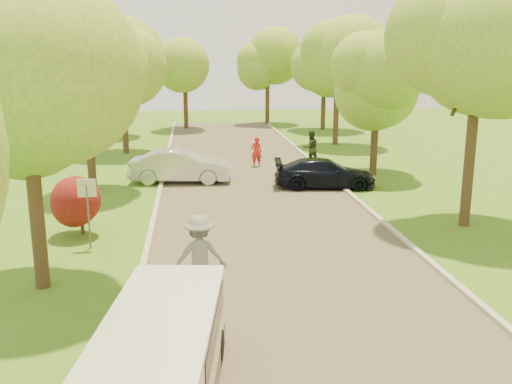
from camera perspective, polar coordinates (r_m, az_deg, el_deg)
name	(u,v)px	position (r m, az deg, el deg)	size (l,w,h in m)	color
ground	(300,291)	(14.64, 4.39, -9.81)	(100.00, 100.00, 0.00)	#426A19
road	(261,209)	(22.13, 0.50, -1.69)	(8.00, 60.00, 0.01)	#4C4438
curb_left	(155,211)	(22.00, -10.03, -1.83)	(0.18, 60.00, 0.12)	#B2AD9E
curb_right	(362,204)	(22.95, 10.59, -1.23)	(0.18, 60.00, 0.12)	#B2AD9E
street_sign	(87,199)	(17.99, -16.51, -0.66)	(0.55, 0.06, 2.17)	#59595E
red_shrub	(81,202)	(19.62, -17.14, -0.96)	(1.70, 1.70, 1.95)	#382619
tree_l_mida	(33,82)	(14.68, -21.37, 10.21)	(4.71, 4.60, 7.39)	#382619
tree_l_midb	(91,85)	(25.58, -16.22, 10.24)	(4.30, 4.20, 6.62)	#382619
tree_l_far	(125,62)	(35.41, -12.95, 12.58)	(4.92, 4.80, 7.79)	#382619
tree_r_mida	(484,64)	(20.60, 21.87, 11.84)	(5.13, 5.00, 7.95)	#382619
tree_r_midb	(381,75)	(28.74, 12.43, 11.33)	(4.51, 4.40, 7.01)	#382619
tree_r_far	(341,55)	(38.49, 8.54, 13.35)	(5.33, 5.20, 8.34)	#382619
tree_bg_a	(104,63)	(43.64, -14.99, 12.36)	(5.12, 5.00, 7.72)	#382619
tree_bg_b	(327,60)	(46.49, 7.14, 13.01)	(5.12, 5.00, 7.95)	#382619
tree_bg_c	(187,66)	(47.21, -6.89, 12.39)	(4.92, 4.80, 7.33)	#382619
tree_bg_d	(270,62)	(49.68, 1.42, 12.87)	(5.12, 5.00, 7.72)	#382619
minivan	(163,356)	(10.04, -9.32, -15.85)	(2.36, 4.70, 1.68)	white
silver_sedan	(181,166)	(26.90, -7.54, 2.59)	(1.64, 4.69, 1.55)	silver
dark_sedan	(325,173)	(25.80, 6.88, 1.88)	(1.84, 4.52, 1.31)	black
longboard	(201,296)	(14.09, -5.57, -10.31)	(0.36, 1.05, 0.12)	black
skateboarder	(200,256)	(13.71, -5.67, -6.38)	(1.30, 0.75, 2.01)	gray
person_striped	(256,152)	(30.52, 0.03, 4.05)	(0.59, 0.39, 1.61)	red
person_olive	(311,148)	(31.09, 5.49, 4.43)	(0.92, 0.72, 1.90)	#28301C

